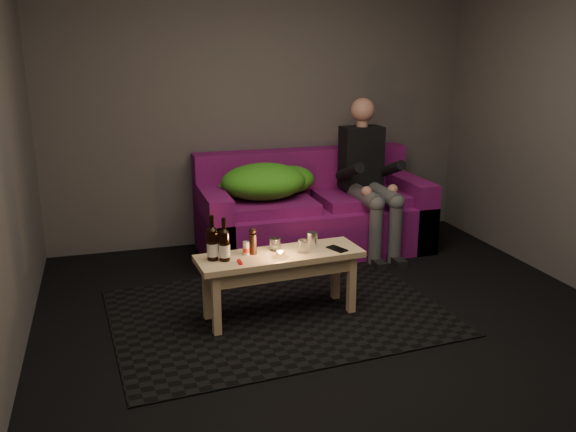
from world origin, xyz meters
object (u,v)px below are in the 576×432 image
coffee_table (280,265)px  steel_cup (312,240)px  beer_bottle_a (212,244)px  beer_bottle_b (224,245)px  sofa (312,215)px  person (368,174)px

coffee_table → steel_cup: size_ratio=10.83×
beer_bottle_a → beer_bottle_b: 0.08m
coffee_table → beer_bottle_b: (-0.39, -0.03, 0.19)m
sofa → steel_cup: bearing=-109.2°
steel_cup → beer_bottle_a: bearing=-175.4°
sofa → beer_bottle_b: bearing=-128.6°
beer_bottle_b → steel_cup: (0.64, 0.09, -0.05)m
person → coffee_table: 1.67m
person → coffee_table: (-1.16, -1.15, -0.33)m
coffee_table → sofa: bearing=62.4°
steel_cup → coffee_table: bearing=-166.0°
person → beer_bottle_b: size_ratio=4.70×
sofa → beer_bottle_b: (-1.08, -1.35, 0.25)m
person → coffee_table: size_ratio=1.18×
person → beer_bottle_b: person is taller
sofa → beer_bottle_a: 1.76m
coffee_table → person: bearing=44.8°
coffee_table → steel_cup: (0.25, 0.06, 0.14)m
sofa → person: 0.64m
coffee_table → steel_cup: steel_cup is taller
sofa → beer_bottle_a: sofa is taller
sofa → coffee_table: 1.49m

